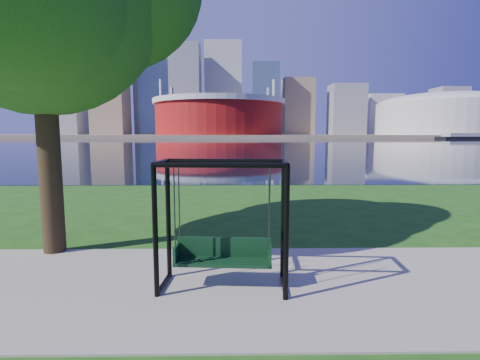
{
  "coord_description": "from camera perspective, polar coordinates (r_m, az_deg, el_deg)",
  "views": [
    {
      "loc": [
        -0.12,
        -6.56,
        2.56
      ],
      "look_at": [
        -0.03,
        0.0,
        1.75
      ],
      "focal_mm": 28.0,
      "sensor_mm": 36.0,
      "label": 1
    }
  ],
  "objects": [
    {
      "name": "ground",
      "position": [
        7.05,
        0.24,
        -14.28
      ],
      "size": [
        900.0,
        900.0,
        0.0
      ],
      "primitive_type": "plane",
      "color": "#1E5114",
      "rests_on": "ground"
    },
    {
      "name": "path",
      "position": [
        6.58,
        0.32,
        -15.74
      ],
      "size": [
        120.0,
        4.0,
        0.03
      ],
      "primitive_type": "cube",
      "color": "#9E937F",
      "rests_on": "ground"
    },
    {
      "name": "river",
      "position": [
        108.59,
        -0.75,
        5.69
      ],
      "size": [
        900.0,
        180.0,
        0.02
      ],
      "primitive_type": "cube",
      "color": "black",
      "rests_on": "ground"
    },
    {
      "name": "far_bank",
      "position": [
        312.57,
        -0.79,
        6.75
      ],
      "size": [
        900.0,
        228.0,
        2.0
      ],
      "primitive_type": "cube",
      "color": "#937F60",
      "rests_on": "ground"
    },
    {
      "name": "stadium",
      "position": [
        242.05,
        -3.19,
        9.79
      ],
      "size": [
        83.0,
        83.0,
        32.0
      ],
      "color": "maroon",
      "rests_on": "far_bank"
    },
    {
      "name": "arena",
      "position": [
        277.11,
        28.76,
        8.94
      ],
      "size": [
        84.0,
        84.0,
        26.56
      ],
      "color": "beige",
      "rests_on": "far_bank"
    },
    {
      "name": "skyline",
      "position": [
        327.68,
        -1.57,
        12.87
      ],
      "size": [
        392.0,
        66.0,
        96.5
      ],
      "color": "gray",
      "rests_on": "far_bank"
    },
    {
      "name": "swing",
      "position": [
        6.18,
        -2.6,
        -7.26
      ],
      "size": [
        2.15,
        1.05,
        2.14
      ],
      "rotation": [
        0.0,
        0.0,
        -0.07
      ],
      "color": "black",
      "rests_on": "ground"
    },
    {
      "name": "barge",
      "position": [
        220.91,
        31.3,
        5.71
      ],
      "size": [
        31.34,
        13.06,
        3.04
      ],
      "rotation": [
        0.0,
        0.0,
        0.17
      ],
      "color": "black",
      "rests_on": "river"
    }
  ]
}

